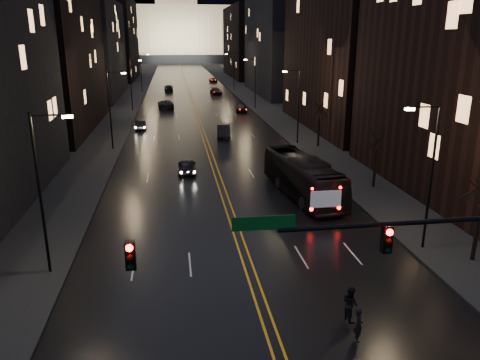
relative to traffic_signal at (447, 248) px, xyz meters
name	(u,v)px	position (x,y,z in m)	size (l,w,h in m)	color
road	(185,81)	(-5.91, 130.00, -5.09)	(20.00, 320.00, 0.02)	black
sidewalk_left	(138,81)	(-19.91, 130.00, -5.02)	(8.00, 320.00, 0.16)	black
sidewalk_right	(231,80)	(8.09, 130.00, -5.02)	(8.00, 320.00, 0.16)	black
center_line	(185,80)	(-5.91, 130.00, -5.08)	(0.62, 320.00, 0.01)	orange
building_left_mid	(40,26)	(-26.91, 54.00, 8.90)	(12.00, 30.00, 28.00)	black
building_left_far	(89,50)	(-26.91, 92.00, 4.90)	(12.00, 34.00, 20.00)	black
building_left_dist	(114,39)	(-26.91, 140.00, 6.90)	(12.00, 40.00, 24.00)	black
building_right_mid	(283,35)	(15.09, 92.00, 7.90)	(12.00, 34.00, 26.00)	black
building_right_dist	(249,42)	(15.09, 140.00, 5.90)	(12.00, 40.00, 22.00)	black
capitol	(177,28)	(-5.91, 250.00, 12.05)	(90.00, 50.00, 58.50)	black
traffic_signal	(447,248)	(0.00, 0.00, 0.00)	(17.29, 0.45, 7.00)	black
streetlamp_right_near	(429,170)	(4.91, 10.00, -0.02)	(2.13, 0.25, 9.00)	black
streetlamp_left_near	(43,186)	(-16.72, 10.00, -0.02)	(2.13, 0.25, 9.00)	black
streetlamp_right_mid	(297,102)	(4.91, 40.00, -0.02)	(2.13, 0.25, 9.00)	black
streetlamp_left_mid	(111,106)	(-16.72, 40.00, -0.02)	(2.13, 0.25, 9.00)	black
streetlamp_right_far	(254,80)	(4.91, 70.00, -0.02)	(2.13, 0.25, 9.00)	black
streetlamp_left_far	(132,82)	(-16.72, 70.00, -0.02)	(2.13, 0.25, 9.00)	black
streetlamp_right_dist	(233,69)	(4.91, 100.00, -0.02)	(2.13, 0.25, 9.00)	black
streetlamp_left_dist	(142,70)	(-16.72, 100.00, -0.02)	(2.13, 0.25, 9.00)	black
tree_right_mid	(378,137)	(7.09, 22.00, -0.58)	(2.40, 2.40, 6.65)	black
tree_right_far	(320,109)	(7.09, 38.00, -0.58)	(2.40, 2.40, 6.65)	black
bus	(303,177)	(0.43, 20.94, -3.46)	(2.76, 11.78, 3.28)	black
oncoming_car_a	(187,166)	(-8.71, 28.97, -4.39)	(1.69, 4.20, 1.43)	black
oncoming_car_b	(141,125)	(-14.41, 52.20, -4.42)	(1.45, 4.16, 1.37)	black
oncoming_car_c	(166,104)	(-11.09, 72.65, -4.29)	(2.69, 5.84, 1.62)	black
oncoming_car_d	(169,88)	(-10.66, 101.73, -4.36)	(2.09, 5.14, 1.49)	black
receding_car_a	(224,131)	(-3.41, 45.26, -4.30)	(1.70, 4.88, 1.61)	black
receding_car_b	(241,108)	(1.99, 66.34, -4.32)	(1.84, 4.58, 1.56)	black
receding_car_c	(216,91)	(0.05, 93.05, -4.36)	(2.08, 5.12, 1.49)	black
receding_car_d	(213,80)	(2.11, 123.85, -4.49)	(2.04, 4.42, 1.23)	black
pedestrian_a	(358,325)	(-2.33, 1.91, -4.33)	(0.56, 0.37, 1.54)	black
pedestrian_b	(350,304)	(-2.12, 3.42, -4.25)	(0.83, 0.45, 1.70)	black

